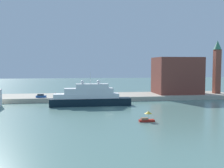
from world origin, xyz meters
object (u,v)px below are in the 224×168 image
person_figure (55,95)px  bell_tower (217,65)px  small_motorboat (147,117)px  parked_car (41,96)px  harbor_building (177,75)px  mooring_bollard (102,96)px  large_yacht (89,97)px

person_figure → bell_tower: bearing=3.0°
small_motorboat → parked_car: parked_car is taller
small_motorboat → parked_car: 49.99m
small_motorboat → harbor_building: harbor_building is taller
parked_car → small_motorboat: bearing=-52.9°
bell_tower → mooring_bollard: size_ratio=27.16×
small_motorboat → mooring_bollard: bearing=100.5°
small_motorboat → mooring_bollard: (-7.13, 38.28, 0.92)m
person_figure → mooring_bollard: 17.98m
small_motorboat → parked_car: bearing=127.1°
large_yacht → person_figure: bearing=133.9°
parked_car → person_figure: (5.18, 0.77, 0.26)m
harbor_building → person_figure: bearing=-173.0°
small_motorboat → harbor_building: 54.45m
bell_tower → mooring_bollard: 51.99m
harbor_building → mooring_bollard: 35.29m
small_motorboat → person_figure: (-24.95, 40.65, 1.32)m
large_yacht → person_figure: (-12.39, 12.90, -0.49)m
bell_tower → person_figure: (-68.09, -3.53, -11.49)m
large_yacht → bell_tower: bearing=16.4°
large_yacht → parked_car: (-17.57, 12.13, -0.74)m
bell_tower → small_motorboat: bearing=-134.3°
large_yacht → mooring_bollard: (5.43, 10.52, -0.89)m
bell_tower → harbor_building: bearing=170.6°
harbor_building → parked_car: bearing=-172.8°
large_yacht → bell_tower: size_ratio=1.21×
large_yacht → mooring_bollard: bearing=62.7°
harbor_building → mooring_bollard: harbor_building is taller
parked_car → large_yacht: bearing=-34.6°
harbor_building → bell_tower: 17.68m
large_yacht → bell_tower: (55.69, 16.42, 11.01)m
small_motorboat → person_figure: person_figure is taller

